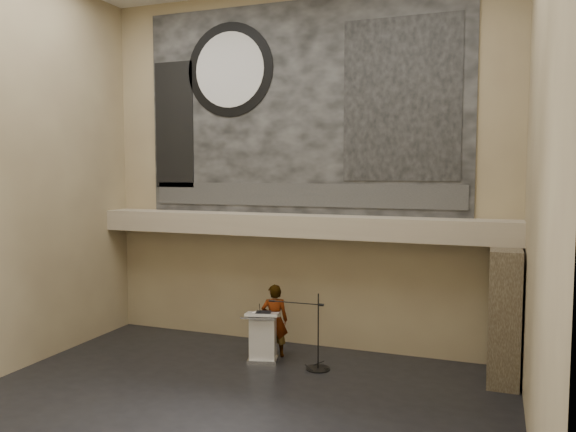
% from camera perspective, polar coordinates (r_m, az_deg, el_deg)
% --- Properties ---
extents(floor, '(10.00, 10.00, 0.00)m').
position_cam_1_polar(floor, '(10.65, -6.34, -18.80)').
color(floor, black).
rests_on(floor, ground).
extents(wall_back, '(10.00, 0.02, 8.50)m').
position_cam_1_polar(wall_back, '(13.46, 1.19, 4.72)').
color(wall_back, '#857254').
rests_on(wall_back, floor).
extents(wall_front, '(10.00, 0.02, 8.50)m').
position_cam_1_polar(wall_front, '(6.47, -22.87, 4.41)').
color(wall_front, '#857254').
rests_on(wall_front, floor).
extents(wall_left, '(0.02, 8.00, 8.50)m').
position_cam_1_polar(wall_left, '(12.84, -26.95, 4.22)').
color(wall_left, '#857254').
rests_on(wall_left, floor).
extents(wall_right, '(0.02, 8.00, 8.50)m').
position_cam_1_polar(wall_right, '(8.73, 24.23, 4.34)').
color(wall_right, '#857254').
rests_on(wall_right, floor).
extents(soffit, '(10.00, 0.80, 0.50)m').
position_cam_1_polar(soffit, '(13.15, 0.61, -0.95)').
color(soffit, gray).
rests_on(soffit, wall_back).
extents(sprinkler_left, '(0.04, 0.04, 0.06)m').
position_cam_1_polar(sprinkler_left, '(13.75, -5.75, -1.90)').
color(sprinkler_left, '#B2893D').
rests_on(sprinkler_left, soffit).
extents(sprinkler_right, '(0.04, 0.04, 0.06)m').
position_cam_1_polar(sprinkler_right, '(12.62, 8.68, -2.52)').
color(sprinkler_right, '#B2893D').
rests_on(sprinkler_right, soffit).
extents(banner, '(8.00, 0.05, 5.00)m').
position_cam_1_polar(banner, '(13.51, 1.16, 10.88)').
color(banner, black).
rests_on(banner, wall_back).
extents(banner_text_strip, '(7.76, 0.02, 0.55)m').
position_cam_1_polar(banner_text_strip, '(13.41, 1.09, 2.15)').
color(banner_text_strip, '#2E2E2E').
rests_on(banner_text_strip, banner).
extents(banner_clock_rim, '(2.30, 0.02, 2.30)m').
position_cam_1_polar(banner_clock_rim, '(14.31, -5.94, 14.55)').
color(banner_clock_rim, black).
rests_on(banner_clock_rim, banner).
extents(banner_clock_face, '(1.84, 0.02, 1.84)m').
position_cam_1_polar(banner_clock_face, '(14.29, -5.98, 14.56)').
color(banner_clock_face, silver).
rests_on(banner_clock_face, banner).
extents(banner_building_print, '(2.60, 0.02, 3.60)m').
position_cam_1_polar(banner_building_print, '(12.90, 11.43, 11.53)').
color(banner_building_print, black).
rests_on(banner_building_print, banner).
extents(banner_brick_print, '(1.10, 0.02, 3.20)m').
position_cam_1_polar(banner_brick_print, '(14.92, -11.49, 9.04)').
color(banner_brick_print, black).
rests_on(banner_brick_print, banner).
extents(stone_pier, '(0.60, 1.40, 2.70)m').
position_cam_1_polar(stone_pier, '(12.21, 21.12, -9.33)').
color(stone_pier, '#403527').
rests_on(stone_pier, floor).
extents(lectern, '(0.82, 0.67, 1.13)m').
position_cam_1_polar(lectern, '(12.72, -2.58, -12.18)').
color(lectern, silver).
rests_on(lectern, floor).
extents(binder, '(0.38, 0.33, 0.04)m').
position_cam_1_polar(binder, '(12.51, -2.52, -9.78)').
color(binder, black).
rests_on(binder, lectern).
extents(papers, '(0.29, 0.36, 0.00)m').
position_cam_1_polar(papers, '(12.60, -2.99, -9.75)').
color(papers, white).
rests_on(papers, lectern).
extents(speaker_person, '(0.70, 0.57, 1.66)m').
position_cam_1_polar(speaker_person, '(12.98, -1.37, -10.55)').
color(speaker_person, silver).
rests_on(speaker_person, floor).
extents(mic_stand, '(1.36, 0.52, 1.64)m').
position_cam_1_polar(mic_stand, '(12.36, 2.91, -14.26)').
color(mic_stand, black).
rests_on(mic_stand, floor).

